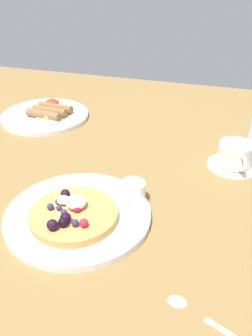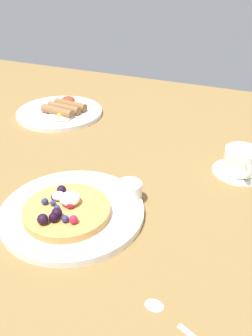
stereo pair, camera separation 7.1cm
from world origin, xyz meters
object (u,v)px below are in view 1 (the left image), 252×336
(coffee_saucer, at_px, (233,165))
(coffee_cup, at_px, (235,154))
(breakfast_plate, at_px, (45,116))
(pancake_plate, at_px, (77,215))
(syrup_ramekin, at_px, (133,189))
(teaspoon, at_px, (197,313))

(coffee_saucer, height_order, coffee_cup, coffee_cup)
(coffee_cup, bearing_deg, breakfast_plate, 166.98)
(pancake_plate, distance_m, coffee_saucer, 0.39)
(pancake_plate, relative_size, coffee_cup, 2.68)
(syrup_ramekin, distance_m, teaspoon, 0.28)
(pancake_plate, bearing_deg, syrup_ramekin, 43.29)
(pancake_plate, xyz_separation_m, syrup_ramekin, (0.09, 0.08, 0.02))
(coffee_saucer, bearing_deg, coffee_cup, -68.38)
(breakfast_plate, xyz_separation_m, teaspoon, (0.53, -0.56, -0.00))
(teaspoon, bearing_deg, syrup_ramekin, 124.63)
(coffee_saucer, bearing_deg, pancake_plate, -134.42)
(pancake_plate, height_order, teaspoon, pancake_plate)
(syrup_ramekin, relative_size, breakfast_plate, 0.19)
(coffee_cup, bearing_deg, pancake_plate, -134.64)
(pancake_plate, distance_m, breakfast_plate, 0.50)
(coffee_saucer, bearing_deg, breakfast_plate, 167.12)
(coffee_saucer, relative_size, teaspoon, 0.86)
(syrup_ramekin, xyz_separation_m, teaspoon, (0.16, -0.23, -0.03))
(syrup_ramekin, bearing_deg, breakfast_plate, 138.39)
(pancake_plate, distance_m, syrup_ramekin, 0.12)
(syrup_ramekin, xyz_separation_m, coffee_cup, (0.19, 0.20, 0.00))
(pancake_plate, bearing_deg, breakfast_plate, 124.41)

